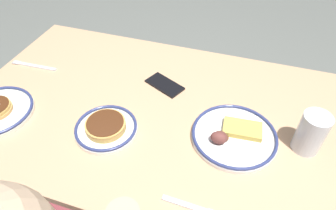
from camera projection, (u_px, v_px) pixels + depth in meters
name	position (u px, v px, depth m)	size (l,w,h in m)	color
dining_table	(165.00, 131.00, 1.10)	(1.42, 0.82, 0.73)	tan
plate_near_main	(234.00, 135.00, 0.93)	(0.27, 0.27, 0.05)	white
plate_center_pancakes	(106.00, 127.00, 0.95)	(0.20, 0.20, 0.04)	white
drinking_glass	(310.00, 134.00, 0.87)	(0.08, 0.08, 0.13)	silver
cell_phone	(165.00, 85.00, 1.12)	(0.14, 0.07, 0.01)	black
fork_near	(34.00, 66.00, 1.21)	(0.20, 0.03, 0.01)	silver
butter_knife	(201.00, 210.00, 0.76)	(0.21, 0.02, 0.01)	silver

